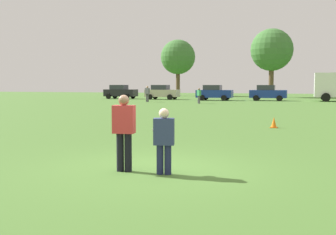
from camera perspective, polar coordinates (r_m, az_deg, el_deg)
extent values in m
plane|color=#47702D|center=(9.55, -1.88, -7.01)|extent=(157.76, 157.76, 0.00)
cylinder|color=black|center=(9.26, -6.57, -4.74)|extent=(0.16, 0.16, 0.85)
cylinder|color=black|center=(9.21, -5.49, -4.79)|extent=(0.16, 0.16, 0.85)
cube|color=red|center=(9.14, -6.07, -0.24)|extent=(0.50, 0.33, 0.61)
sphere|color=#8C664C|center=(9.12, -6.09, 2.37)|extent=(0.23, 0.23, 0.23)
cylinder|color=#1E234C|center=(8.89, -0.02, -5.79)|extent=(0.15, 0.15, 0.64)
cylinder|color=#1E234C|center=(8.91, -1.10, -5.78)|extent=(0.15, 0.15, 0.64)
cube|color=navy|center=(8.81, -0.56, -1.94)|extent=(0.48, 0.34, 0.57)
sphere|color=beige|center=(8.78, -0.57, 0.57)|extent=(0.22, 0.22, 0.22)
cylinder|color=white|center=(9.01, -1.36, -1.67)|extent=(0.27, 0.27, 0.04)
cube|color=#D8590C|center=(18.93, 14.29, -1.33)|extent=(0.32, 0.32, 0.03)
cone|color=orange|center=(18.90, 14.31, -0.60)|extent=(0.24, 0.24, 0.45)
cube|color=black|center=(55.08, -6.49, 3.38)|extent=(4.20, 1.81, 0.90)
cube|color=#2D333D|center=(55.17, -6.74, 4.13)|extent=(2.00, 1.64, 0.64)
cylinder|color=black|center=(55.48, -4.84, 2.94)|extent=(0.66, 0.22, 0.66)
cylinder|color=black|center=(53.65, -5.67, 2.87)|extent=(0.66, 0.22, 0.66)
cylinder|color=black|center=(56.55, -7.27, 2.95)|extent=(0.66, 0.22, 0.66)
cylinder|color=black|center=(54.75, -8.16, 2.88)|extent=(0.66, 0.22, 0.66)
cube|color=#B7AD99|center=(52.42, -0.78, 3.35)|extent=(4.20, 1.81, 0.90)
cube|color=#2D333D|center=(52.49, -1.04, 4.14)|extent=(2.00, 1.64, 0.64)
cylinder|color=black|center=(52.98, 0.90, 2.88)|extent=(0.66, 0.22, 0.66)
cylinder|color=black|center=(51.08, 0.24, 2.81)|extent=(0.66, 0.22, 0.66)
cylinder|color=black|center=(53.81, -1.75, 2.90)|extent=(0.66, 0.22, 0.66)
cylinder|color=black|center=(51.93, -2.50, 2.84)|extent=(0.66, 0.22, 0.66)
cube|color=navy|center=(49.59, 6.40, 3.25)|extent=(4.20, 1.81, 0.90)
cube|color=#2D333D|center=(49.62, 6.12, 4.08)|extent=(2.00, 1.64, 0.64)
cylinder|color=black|center=(50.33, 8.07, 2.74)|extent=(0.66, 0.22, 0.66)
cylinder|color=black|center=(48.37, 7.66, 2.67)|extent=(0.66, 0.22, 0.66)
cylinder|color=black|center=(50.85, 5.18, 2.78)|extent=(0.66, 0.22, 0.66)
cylinder|color=black|center=(48.90, 4.66, 2.72)|extent=(0.66, 0.22, 0.66)
cube|color=navy|center=(49.74, 13.58, 3.15)|extent=(4.20, 1.81, 0.90)
cube|color=#2D333D|center=(49.75, 13.31, 3.99)|extent=(2.00, 1.64, 0.64)
cylinder|color=black|center=(50.67, 15.13, 2.64)|extent=(0.66, 0.22, 0.66)
cylinder|color=black|center=(48.67, 15.00, 2.57)|extent=(0.66, 0.22, 0.66)
cylinder|color=black|center=(50.87, 12.19, 2.70)|extent=(0.66, 0.22, 0.66)
cylinder|color=black|center=(48.88, 11.95, 2.63)|extent=(0.66, 0.22, 0.66)
cylinder|color=black|center=(51.28, 20.68, 2.69)|extent=(0.96, 0.28, 0.96)
cylinder|color=black|center=(48.54, 20.82, 2.60)|extent=(0.96, 0.28, 0.96)
cylinder|color=#4C4C51|center=(41.33, 4.19, 2.46)|extent=(0.15, 0.15, 0.78)
cylinder|color=#4C4C51|center=(41.20, 4.32, 2.45)|extent=(0.15, 0.15, 0.78)
cube|color=#338C4C|center=(41.25, 4.26, 3.38)|extent=(0.48, 0.46, 0.55)
sphere|color=#8C664C|center=(41.24, 4.27, 3.90)|extent=(0.21, 0.21, 0.21)
cylinder|color=#4C4C51|center=(45.02, -2.75, 2.70)|extent=(0.16, 0.16, 0.88)
cylinder|color=#4C4C51|center=(45.13, -2.94, 2.71)|extent=(0.16, 0.16, 0.88)
cube|color=#595960|center=(45.05, -2.85, 3.66)|extent=(0.53, 0.39, 0.62)
sphere|color=tan|center=(45.05, -2.85, 4.19)|extent=(0.24, 0.24, 0.24)
cylinder|color=brown|center=(68.68, 1.37, 4.64)|extent=(0.66, 0.66, 3.96)
sphere|color=#3D7033|center=(68.82, 1.37, 8.30)|extent=(5.66, 5.66, 5.66)
cylinder|color=brown|center=(62.93, 13.95, 4.67)|extent=(0.72, 0.72, 4.30)
sphere|color=#3D7033|center=(63.12, 14.03, 8.99)|extent=(6.14, 6.14, 6.14)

